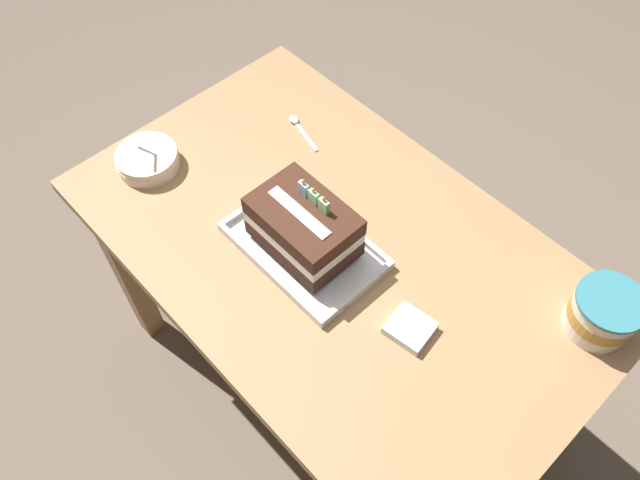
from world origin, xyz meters
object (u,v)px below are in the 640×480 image
object	(u,v)px
serving_spoon_near_tray	(297,124)
ice_cream_tub	(603,313)
foil_tray	(304,247)
birthday_cake	(304,226)
bowl_stack	(148,160)
napkin_pile	(410,328)

from	to	relation	value
serving_spoon_near_tray	ice_cream_tub	bearing A→B (deg)	4.37
foil_tray	serving_spoon_near_tray	size ratio (longest dim) A/B	2.48
birthday_cake	serving_spoon_near_tray	xyz separation A→B (m)	(-0.29, 0.24, -0.08)
bowl_stack	ice_cream_tub	xyz separation A→B (m)	(0.97, 0.41, 0.03)
bowl_stack	serving_spoon_near_tray	bearing A→B (deg)	67.76
napkin_pile	foil_tray	bearing A→B (deg)	-176.11
foil_tray	serving_spoon_near_tray	xyz separation A→B (m)	(-0.29, 0.24, -0.00)
foil_tray	napkin_pile	size ratio (longest dim) A/B	3.49
birthday_cake	foil_tray	bearing A→B (deg)	-90.00
foil_tray	birthday_cake	bearing A→B (deg)	90.00
foil_tray	birthday_cake	distance (m)	0.08
bowl_stack	birthday_cake	bearing A→B (deg)	14.35
bowl_stack	ice_cream_tub	world-z (taller)	bowl_stack
foil_tray	bowl_stack	xyz separation A→B (m)	(-0.43, -0.11, 0.01)
serving_spoon_near_tray	napkin_pile	bearing A→B (deg)	-20.69
birthday_cake	bowl_stack	world-z (taller)	birthday_cake
birthday_cake	napkin_pile	distance (m)	0.30
ice_cream_tub	foil_tray	bearing A→B (deg)	-150.67
foil_tray	napkin_pile	xyz separation A→B (m)	(0.29, 0.02, 0.00)
ice_cream_tub	napkin_pile	bearing A→B (deg)	-131.13
foil_tray	bowl_stack	bearing A→B (deg)	-165.67
foil_tray	birthday_cake	xyz separation A→B (m)	(-0.00, 0.00, 0.08)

